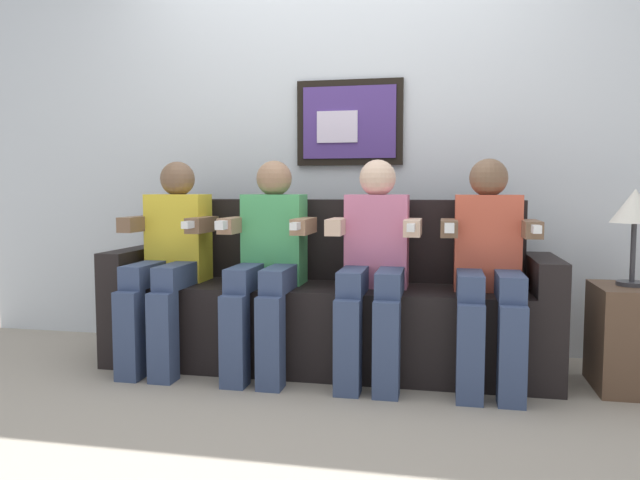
# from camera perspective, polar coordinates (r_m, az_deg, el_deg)

# --- Properties ---
(ground_plane) EXTENTS (6.19, 6.19, 0.00)m
(ground_plane) POSITION_cam_1_polar(r_m,az_deg,el_deg) (3.07, -0.58, -13.38)
(ground_plane) COLOR #9E9384
(back_wall_assembly) EXTENTS (4.76, 0.10, 2.60)m
(back_wall_assembly) POSITION_cam_1_polar(r_m,az_deg,el_deg) (3.68, 1.97, 10.16)
(back_wall_assembly) COLOR silver
(back_wall_assembly) RESTS_ON ground_plane
(couch) EXTENTS (2.36, 0.58, 0.90)m
(couch) POSITION_cam_1_polar(r_m,az_deg,el_deg) (3.30, 0.62, -6.47)
(couch) COLOR black
(couch) RESTS_ON ground_plane
(person_leftmost) EXTENTS (0.46, 0.56, 1.11)m
(person_leftmost) POSITION_cam_1_polar(r_m,az_deg,el_deg) (3.36, -14.02, -1.36)
(person_leftmost) COLOR yellow
(person_leftmost) RESTS_ON ground_plane
(person_left_center) EXTENTS (0.46, 0.56, 1.11)m
(person_left_center) POSITION_cam_1_polar(r_m,az_deg,el_deg) (3.16, -4.91, -1.60)
(person_left_center) COLOR #4CB266
(person_left_center) RESTS_ON ground_plane
(person_right_center) EXTENTS (0.46, 0.56, 1.11)m
(person_right_center) POSITION_cam_1_polar(r_m,az_deg,el_deg) (3.05, 5.16, -1.85)
(person_right_center) COLOR pink
(person_right_center) RESTS_ON ground_plane
(person_rightmost) EXTENTS (0.46, 0.56, 1.11)m
(person_rightmost) POSITION_cam_1_polar(r_m,az_deg,el_deg) (3.04, 15.61, -2.02)
(person_rightmost) COLOR #D8593F
(person_rightmost) RESTS_ON ground_plane
(side_table_right) EXTENTS (0.40, 0.40, 0.50)m
(side_table_right) POSITION_cam_1_polar(r_m,az_deg,el_deg) (3.28, 27.82, -8.21)
(side_table_right) COLOR brown
(side_table_right) RESTS_ON ground_plane
(table_lamp) EXTENTS (0.22, 0.22, 0.46)m
(table_lamp) POSITION_cam_1_polar(r_m,az_deg,el_deg) (3.21, 27.58, 2.49)
(table_lamp) COLOR #333338
(table_lamp) RESTS_ON side_table_right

